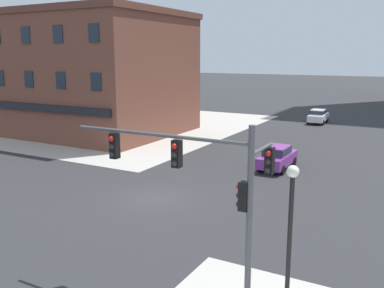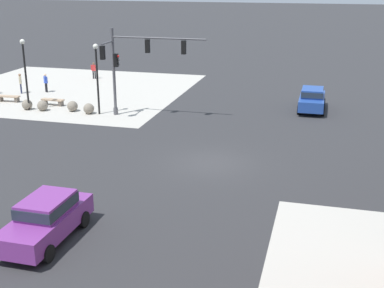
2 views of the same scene
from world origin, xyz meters
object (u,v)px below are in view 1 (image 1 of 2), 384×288
Objects in this scene: traffic_signal_main at (214,187)px; car_main_northbound_near at (277,156)px; street_lamp_corner_near at (290,226)px; car_main_northbound_far at (318,116)px.

car_main_northbound_near is (-3.34, 17.38, -3.02)m from traffic_signal_main.
street_lamp_corner_near is (2.52, -0.05, -0.77)m from traffic_signal_main.
street_lamp_corner_near is 1.12× the size of car_main_northbound_far.
street_lamp_corner_near is at bearing -78.68° from car_main_northbound_far.
car_main_northbound_far is (-5.55, 40.25, -3.02)m from traffic_signal_main.
traffic_signal_main is 40.75m from car_main_northbound_far.
car_main_northbound_near and car_main_northbound_far have the same top height.
traffic_signal_main is at bearing -79.12° from car_main_northbound_near.
car_main_northbound_near is 22.98m from car_main_northbound_far.
traffic_signal_main is at bearing 178.80° from street_lamp_corner_near.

